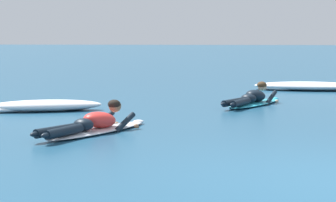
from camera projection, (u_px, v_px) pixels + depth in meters
ground_plane at (274, 94)px, 17.25m from camera, size 120.00×120.00×0.00m
surfer_near at (94, 125)px, 10.67m from camera, size 1.56×2.52×0.53m
surfer_far at (253, 99)px, 14.66m from camera, size 1.53×2.51×0.54m
whitewater_front at (45, 106)px, 13.60m from camera, size 2.39×1.26×0.23m
whitewater_back at (309, 86)px, 18.38m from camera, size 3.05×1.26×0.23m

